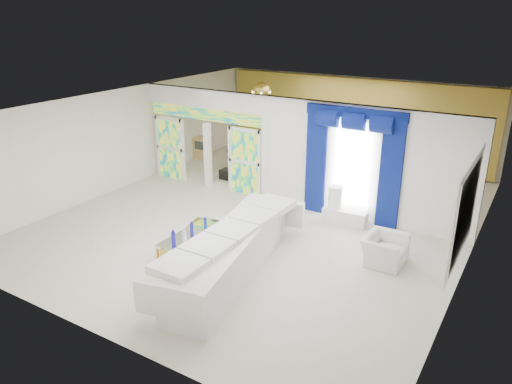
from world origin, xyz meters
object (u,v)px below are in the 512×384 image
Objects in this scene: console_table at (345,217)px; grand_piano at (259,155)px; coffee_table at (192,242)px; armchair at (385,250)px; white_sofa at (234,253)px.

grand_piano is (-4.32, 2.91, 0.24)m from console_table.
coffee_table is 6.42m from grand_piano.
grand_piano reaches higher than console_table.
armchair is at bearing 23.52° from coffee_table.
console_table is at bearing 47.12° from armchair.
grand_piano is at bearing 105.32° from white_sofa.
white_sofa is 3.28m from armchair.
white_sofa is 2.69× the size of grand_piano.
coffee_table is at bearing -69.50° from grand_piano.
armchair is at bearing -44.93° from console_table.
coffee_table is 4.30m from armchair.
white_sofa is 1.40m from coffee_table.
console_table is 1.19× the size of armchair.
white_sofa is at bearing 129.92° from armchair.
coffee_table is 4.03m from console_table.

